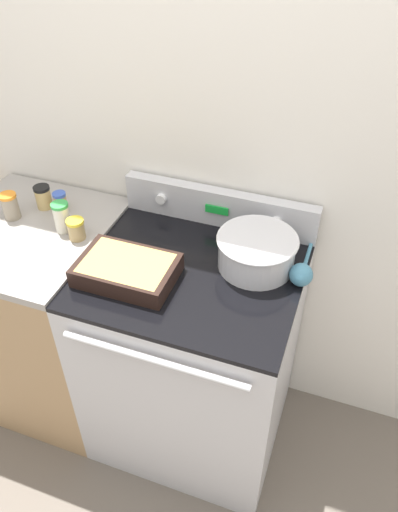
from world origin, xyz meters
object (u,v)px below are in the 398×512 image
at_px(spice_jar_green_cap, 62,217).
at_px(spice_jar_orange_cap, 10,206).
at_px(casserole_dish, 127,269).
at_px(spice_jar_blue_cap, 60,202).
at_px(ladle, 302,273).
at_px(spice_jar_yellow_cap, 76,229).
at_px(spice_jar_black_cap, 43,197).
at_px(mixing_bowl, 257,250).

xyz_separation_m(spice_jar_green_cap, spice_jar_orange_cap, (-0.23, 0.00, -0.01)).
distance_m(casserole_dish, spice_jar_blue_cap, 0.49).
height_order(casserole_dish, spice_jar_green_cap, spice_jar_green_cap).
xyz_separation_m(ladle, spice_jar_green_cap, (-0.90, -0.03, 0.04)).
bearing_deg(ladle, spice_jar_orange_cap, -178.60).
height_order(spice_jar_yellow_cap, spice_jar_blue_cap, same).
bearing_deg(spice_jar_orange_cap, spice_jar_blue_cap, 35.04).
bearing_deg(spice_jar_black_cap, mixing_bowl, -3.23).
xyz_separation_m(mixing_bowl, spice_jar_orange_cap, (-0.96, -0.05, -0.00)).
distance_m(spice_jar_green_cap, spice_jar_blue_cap, 0.14).
xyz_separation_m(spice_jar_blue_cap, spice_jar_black_cap, (-0.08, -0.00, 0.01)).
bearing_deg(casserole_dish, spice_jar_black_cap, 152.33).
bearing_deg(spice_jar_orange_cap, mixing_bowl, 3.23).
bearing_deg(mixing_bowl, spice_jar_blue_cap, 176.23).
xyz_separation_m(casserole_dish, spice_jar_black_cap, (-0.49, 0.26, 0.02)).
xyz_separation_m(mixing_bowl, spice_jar_yellow_cap, (-0.66, -0.08, -0.02)).
relative_size(casserole_dish, spice_jar_black_cap, 3.48).
bearing_deg(casserole_dish, spice_jar_yellow_cap, 155.00).
distance_m(ladle, spice_jar_black_cap, 1.05).
bearing_deg(spice_jar_blue_cap, spice_jar_black_cap, -177.42).
relative_size(ladle, spice_jar_black_cap, 3.36).
relative_size(mixing_bowl, spice_jar_black_cap, 2.98).
bearing_deg(mixing_bowl, spice_jar_black_cap, 176.77).
bearing_deg(ladle, spice_jar_blue_cap, 175.29).
bearing_deg(mixing_bowl, ladle, -9.30).
xyz_separation_m(mixing_bowl, casserole_dish, (-0.39, -0.21, -0.03)).
relative_size(spice_jar_yellow_cap, spice_jar_orange_cap, 0.76).
bearing_deg(casserole_dish, ladle, 17.98).
bearing_deg(spice_jar_yellow_cap, spice_jar_orange_cap, 174.40).
distance_m(spice_jar_yellow_cap, spice_jar_black_cap, 0.26).
relative_size(casserole_dish, spice_jar_yellow_cap, 4.09).
height_order(casserole_dish, spice_jar_black_cap, spice_jar_black_cap).
bearing_deg(mixing_bowl, spice_jar_yellow_cap, -172.70).
height_order(spice_jar_green_cap, spice_jar_blue_cap, spice_jar_green_cap).
bearing_deg(spice_jar_orange_cap, ladle, 1.40).
bearing_deg(spice_jar_green_cap, mixing_bowl, 4.60).
bearing_deg(spice_jar_green_cap, spice_jar_blue_cap, 125.33).
xyz_separation_m(casserole_dish, spice_jar_green_cap, (-0.34, 0.15, 0.03)).
distance_m(mixing_bowl, spice_jar_blue_cap, 0.81).
bearing_deg(casserole_dish, spice_jar_green_cap, 156.14).
relative_size(mixing_bowl, spice_jar_yellow_cap, 3.50).
relative_size(mixing_bowl, spice_jar_green_cap, 2.36).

